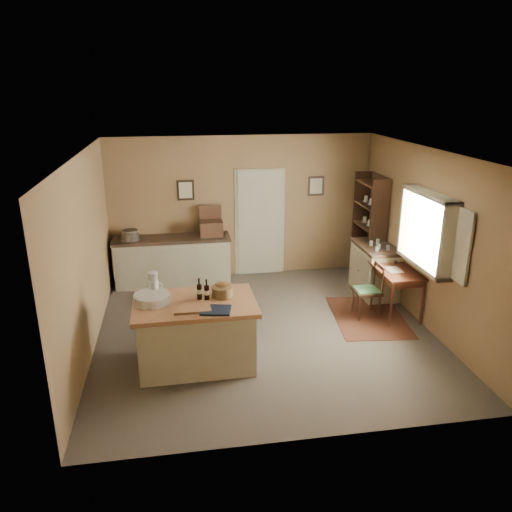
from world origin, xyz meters
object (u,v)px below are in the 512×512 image
at_px(desk_chair, 367,291).
at_px(right_cabinet, 375,269).
at_px(writing_desk, 396,275).
at_px(shelving_unit, 371,229).
at_px(work_island, 195,331).
at_px(sideboard, 173,259).

height_order(desk_chair, right_cabinet, right_cabinet).
distance_m(writing_desk, right_cabinet, 0.89).
relative_size(writing_desk, shelving_unit, 0.48).
height_order(writing_desk, shelving_unit, shelving_unit).
relative_size(writing_desk, desk_chair, 1.12).
xyz_separation_m(work_island, right_cabinet, (3.28, 1.91, -0.02)).
bearing_deg(shelving_unit, sideboard, 173.57).
bearing_deg(desk_chair, sideboard, 146.82).
bearing_deg(right_cabinet, desk_chair, -118.99).
bearing_deg(work_island, sideboard, 94.44).
xyz_separation_m(writing_desk, desk_chair, (-0.49, -0.02, -0.24)).
height_order(right_cabinet, shelving_unit, shelving_unit).
relative_size(desk_chair, right_cabinet, 0.81).
bearing_deg(right_cabinet, shelving_unit, 76.79).
height_order(sideboard, writing_desk, sideboard).
bearing_deg(writing_desk, shelving_unit, 84.23).
bearing_deg(right_cabinet, sideboard, 163.20).
distance_m(desk_chair, right_cabinet, 1.00).
height_order(sideboard, right_cabinet, sideboard).
height_order(work_island, desk_chair, work_island).
xyz_separation_m(desk_chair, shelving_unit, (0.64, 1.53, 0.57)).
distance_m(sideboard, desk_chair, 3.62).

